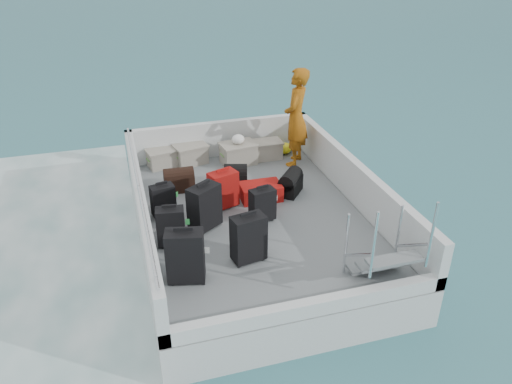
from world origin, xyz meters
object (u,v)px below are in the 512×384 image
(suitcase_7, at_px, (262,205))
(suitcase_8, at_px, (261,192))
(crate_0, at_px, (162,159))
(crate_2, at_px, (239,154))
(suitcase_4, at_px, (204,207))
(crate_1, at_px, (191,155))
(crate_3, at_px, (267,150))
(passenger, at_px, (296,117))
(suitcase_0, at_px, (185,257))
(suitcase_2, at_px, (163,201))
(suitcase_3, at_px, (249,239))
(suitcase_5, at_px, (223,190))
(suitcase_1, at_px, (171,227))

(suitcase_7, relative_size, suitcase_8, 0.80)
(crate_0, xyz_separation_m, crate_2, (1.42, -0.28, 0.03))
(crate_2, bearing_deg, suitcase_4, -117.04)
(suitcase_4, height_order, crate_2, suitcase_4)
(suitcase_4, xyz_separation_m, crate_1, (0.20, 2.38, -0.18))
(crate_3, bearing_deg, passenger, -39.86)
(passenger, bearing_deg, suitcase_0, -7.72)
(suitcase_8, distance_m, crate_1, 1.96)
(crate_1, bearing_deg, suitcase_2, -112.20)
(suitcase_3, relative_size, crate_3, 1.27)
(suitcase_2, relative_size, suitcase_5, 0.85)
(crate_0, bearing_deg, suitcase_1, -94.28)
(suitcase_4, height_order, suitcase_7, suitcase_4)
(suitcase_7, xyz_separation_m, crate_0, (-1.24, 2.43, -0.11))
(suitcase_1, bearing_deg, suitcase_4, 38.59)
(suitcase_5, bearing_deg, suitcase_1, -156.76)
(suitcase_3, relative_size, crate_0, 1.31)
(suitcase_0, bearing_deg, crate_3, 70.82)
(suitcase_0, distance_m, suitcase_7, 1.80)
(suitcase_1, xyz_separation_m, crate_3, (2.23, 2.52, -0.13))
(crate_3, bearing_deg, crate_1, 172.83)
(suitcase_4, bearing_deg, crate_2, 28.59)
(suitcase_2, relative_size, suitcase_4, 0.75)
(suitcase_8, xyz_separation_m, crate_3, (0.60, 1.57, 0.03))
(suitcase_0, relative_size, passenger, 0.40)
(suitcase_4, bearing_deg, suitcase_0, -146.38)
(suitcase_5, bearing_deg, crate_0, 93.80)
(suitcase_3, distance_m, suitcase_5, 1.53)
(suitcase_0, relative_size, crate_2, 1.16)
(suitcase_8, relative_size, passenger, 0.37)
(crate_1, bearing_deg, suitcase_4, -94.76)
(crate_0, height_order, passenger, passenger)
(suitcase_3, xyz_separation_m, suitcase_7, (0.49, 0.95, -0.07))
(suitcase_1, xyz_separation_m, suitcase_2, (-0.01, 0.86, -0.03))
(crate_2, bearing_deg, passenger, -15.00)
(suitcase_1, distance_m, passenger, 3.49)
(suitcase_0, bearing_deg, passenger, 62.57)
(suitcase_3, height_order, suitcase_4, suitcase_4)
(suitcase_5, xyz_separation_m, crate_3, (1.26, 1.65, -0.15))
(crate_2, height_order, passenger, passenger)
(suitcase_3, height_order, crate_3, suitcase_3)
(suitcase_7, bearing_deg, passenger, 45.54)
(crate_3, height_order, passenger, passenger)
(crate_1, relative_size, crate_2, 0.91)
(suitcase_0, distance_m, crate_1, 3.65)
(suitcase_7, relative_size, crate_2, 0.85)
(suitcase_5, bearing_deg, suitcase_8, -10.96)
(suitcase_8, bearing_deg, crate_3, -19.86)
(suitcase_5, xyz_separation_m, suitcase_7, (0.48, -0.59, -0.04))
(crate_3, bearing_deg, suitcase_4, -127.36)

